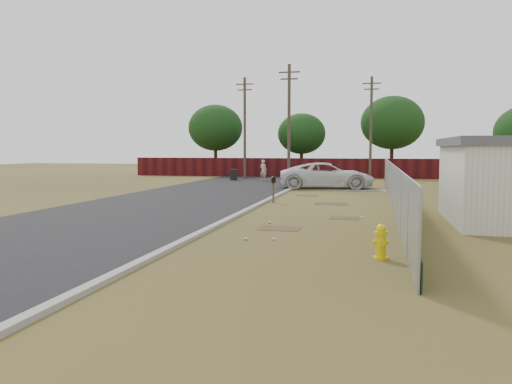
% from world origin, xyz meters
% --- Properties ---
extents(ground, '(120.00, 120.00, 0.00)m').
position_xyz_m(ground, '(0.00, 0.00, 0.00)').
color(ground, brown).
rests_on(ground, ground).
extents(street, '(15.10, 60.00, 0.12)m').
position_xyz_m(street, '(-6.76, 8.05, 0.02)').
color(street, black).
rests_on(street, ground).
extents(chainlink_fence, '(0.10, 27.06, 2.02)m').
position_xyz_m(chainlink_fence, '(3.12, 1.03, 0.80)').
color(chainlink_fence, '#909398').
rests_on(chainlink_fence, ground).
extents(privacy_fence, '(30.00, 0.12, 1.80)m').
position_xyz_m(privacy_fence, '(-6.00, 25.00, 0.90)').
color(privacy_fence, '#440E0F').
rests_on(privacy_fence, ground).
extents(utility_poles, '(12.60, 8.24, 9.00)m').
position_xyz_m(utility_poles, '(-3.67, 20.67, 4.69)').
color(utility_poles, '#47392F').
rests_on(utility_poles, ground).
extents(horizon_trees, '(33.32, 31.94, 7.78)m').
position_xyz_m(horizon_trees, '(0.84, 23.56, 4.63)').
color(horizon_trees, black).
rests_on(horizon_trees, ground).
extents(fire_hydrant, '(0.43, 0.44, 0.90)m').
position_xyz_m(fire_hydrant, '(2.46, -9.07, 0.42)').
color(fire_hydrant, yellow).
rests_on(fire_hydrant, ground).
extents(mailbox, '(0.34, 0.57, 1.30)m').
position_xyz_m(mailbox, '(-2.60, 2.90, 1.03)').
color(mailbox, brown).
rests_on(mailbox, ground).
extents(pickup_truck, '(6.69, 3.82, 1.76)m').
position_xyz_m(pickup_truck, '(-0.77, 12.32, 0.88)').
color(pickup_truck, silver).
rests_on(pickup_truck, ground).
extents(pedestrian, '(0.76, 0.65, 1.77)m').
position_xyz_m(pedestrian, '(-6.65, 19.08, 0.89)').
color(pedestrian, tan).
rests_on(pedestrian, ground).
extents(trash_bin, '(0.72, 0.72, 0.93)m').
position_xyz_m(trash_bin, '(-9.34, 19.50, 0.48)').
color(trash_bin, black).
rests_on(trash_bin, ground).
extents(scattered_litter, '(3.38, 5.62, 0.07)m').
position_xyz_m(scattered_litter, '(-0.37, -5.09, 0.04)').
color(scattered_litter, silver).
rests_on(scattered_litter, ground).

